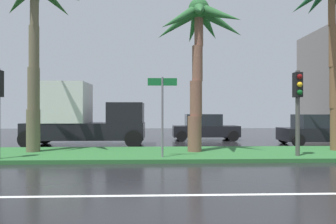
{
  "coord_description": "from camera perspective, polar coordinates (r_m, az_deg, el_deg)",
  "views": [
    {
      "loc": [
        -1.44,
        -4.43,
        1.81
      ],
      "look_at": [
        -0.88,
        10.69,
        1.85
      ],
      "focal_mm": 31.49,
      "sensor_mm": 36.0,
      "label": 1
    }
  ],
  "objects": [
    {
      "name": "palm_tree_centre_left",
      "position": [
        13.25,
        6.0,
        14.7
      ],
      "size": [
        4.01,
        4.27,
        6.62
      ],
      "color": "brown",
      "rests_on": "median_strip"
    },
    {
      "name": "palm_tree_mid_left",
      "position": [
        14.61,
        -24.53,
        17.24
      ],
      "size": [
        3.98,
        3.94,
        7.75
      ],
      "color": "#686046",
      "rests_on": "median_strip"
    },
    {
      "name": "median_strip",
      "position": [
        12.63,
        4.48,
        -8.05
      ],
      "size": [
        85.5,
        4.0,
        0.15
      ],
      "primitive_type": "cube",
      "color": "#2D6B33",
      "rests_on": "ground_plane"
    },
    {
      "name": "palm_tree_centre",
      "position": [
        15.76,
        29.2,
        17.54
      ],
      "size": [
        3.92,
        3.89,
        7.96
      ],
      "color": "brown",
      "rests_on": "median_strip"
    },
    {
      "name": "car_in_traffic_second",
      "position": [
        18.71,
        27.12,
        -3.15
      ],
      "size": [
        4.3,
        2.02,
        1.72
      ],
      "color": "black",
      "rests_on": "ground_plane"
    },
    {
      "name": "street_name_sign",
      "position": [
        11.03,
        -1.1,
        1.25
      ],
      "size": [
        1.1,
        0.08,
        3.0
      ],
      "color": "slate",
      "rests_on": "median_strip"
    },
    {
      "name": "box_truck_lead",
      "position": [
        16.91,
        -15.78,
        -1.04
      ],
      "size": [
        6.4,
        2.64,
        3.46
      ],
      "color": "black",
      "rests_on": "ground_plane"
    },
    {
      "name": "near_lane_divider_stripe",
      "position": [
        6.83,
        10.5,
        -15.47
      ],
      "size": [
        81.0,
        0.14,
        0.01
      ],
      "primitive_type": "cube",
      "color": "white",
      "rests_on": "ground_plane"
    },
    {
      "name": "car_in_traffic_leading",
      "position": [
        19.69,
        7.09,
        -3.02
      ],
      "size": [
        4.3,
        2.02,
        1.72
      ],
      "color": "black",
      "rests_on": "ground_plane"
    },
    {
      "name": "ground_plane",
      "position": [
        13.63,
        4.0,
        -7.99
      ],
      "size": [
        90.0,
        42.0,
        0.1
      ],
      "primitive_type": "cube",
      "color": "black"
    },
    {
      "name": "traffic_signal_median_right",
      "position": [
        12.43,
        23.84,
        2.66
      ],
      "size": [
        0.28,
        0.43,
        3.29
      ],
      "color": "#4C4C47",
      "rests_on": "median_strip"
    }
  ]
}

